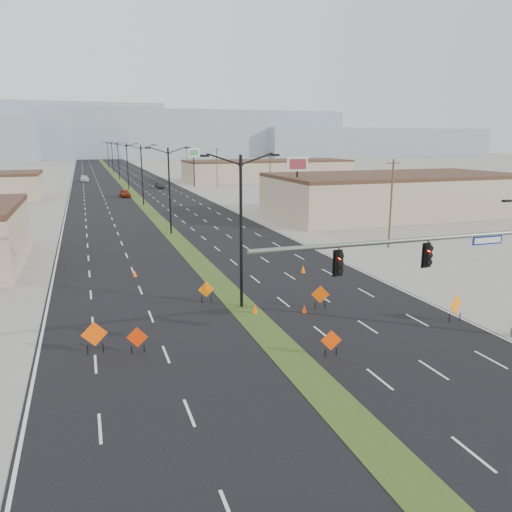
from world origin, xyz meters
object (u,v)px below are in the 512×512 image
object	(u,v)px
construction_sign_2	(206,290)
streetlight_1	(169,188)
construction_sign_3	(331,341)
streetlight_6	(108,154)
construction_sign_5	(456,306)
cone_3	(135,274)
streetlight_3	(127,165)
car_left	(125,193)
cone_0	(255,309)
pole_sign_east_near	(297,169)
construction_sign_1	(137,338)
streetlight_0	(241,227)
construction_sign_4	(320,295)
streetlight_2	(142,173)
signal_mast	(457,261)
car_far	(84,179)
cone_2	(303,269)
car_mid	(159,186)
construction_sign_0	(94,335)
pole_sign_east_far	(194,156)
streetlight_5	(112,157)
cone_1	(304,309)
streetlight_4	(118,160)

from	to	relation	value
construction_sign_2	streetlight_1	bearing A→B (deg)	86.19
construction_sign_3	streetlight_6	bearing A→B (deg)	102.89
construction_sign_5	cone_3	bearing A→B (deg)	113.70
streetlight_3	cone_3	xyz separation A→B (m)	(-5.99, -74.05, -5.14)
streetlight_1	car_left	distance (m)	41.60
cone_0	pole_sign_east_near	xyz separation A→B (m)	(17.29, 33.14, 6.69)
construction_sign_1	streetlight_0	bearing A→B (deg)	50.42
car_left	streetlight_6	bearing A→B (deg)	84.35
construction_sign_4	streetlight_0	bearing A→B (deg)	178.96
pole_sign_east_near	streetlight_3	bearing A→B (deg)	116.84
streetlight_2	pole_sign_east_near	xyz separation A→B (m)	(17.69, -24.43, 1.60)
signal_mast	car_far	world-z (taller)	signal_mast
streetlight_0	cone_2	bearing A→B (deg)	41.53
cone_2	pole_sign_east_near	world-z (taller)	pole_sign_east_near
car_mid	construction_sign_2	world-z (taller)	construction_sign_2
construction_sign_4	cone_2	distance (m)	9.09
construction_sign_2	streetlight_2	bearing A→B (deg)	88.43
car_far	construction_sign_0	distance (m)	114.59
construction_sign_0	pole_sign_east_far	bearing A→B (deg)	73.90
construction_sign_0	construction_sign_2	bearing A→B (deg)	39.84
streetlight_3	pole_sign_east_far	world-z (taller)	streetlight_3
streetlight_5	car_far	size ratio (longest dim) A/B	1.90
streetlight_3	cone_1	xyz separation A→B (m)	(3.49, -86.43, -5.15)
signal_mast	construction_sign_0	xyz separation A→B (m)	(-18.01, 5.30, -3.74)
construction_sign_4	construction_sign_0	bearing A→B (deg)	-147.31
streetlight_6	pole_sign_east_far	size ratio (longest dim) A/B	1.13
car_far	cone_0	xyz separation A→B (m)	(9.52, -111.45, -0.44)
streetlight_0	streetlight_4	world-z (taller)	same
pole_sign_east_near	construction_sign_2	bearing A→B (deg)	-115.21
streetlight_5	construction_sign_3	distance (m)	149.08
streetlight_0	streetlight_6	distance (m)	168.00
construction_sign_3	car_mid	bearing A→B (deg)	99.26
streetlight_1	construction_sign_0	world-z (taller)	streetlight_1
construction_sign_4	streetlight_2	bearing A→B (deg)	116.86
streetlight_2	cone_3	world-z (taller)	streetlight_2
signal_mast	construction_sign_2	xyz separation A→B (m)	(-10.56, 11.71, -3.93)
streetlight_1	cone_2	world-z (taller)	streetlight_1
cone_0	pole_sign_east_near	size ratio (longest dim) A/B	0.08
construction_sign_1	construction_sign_2	bearing A→B (deg)	67.15
streetlight_0	cone_1	distance (m)	6.68
streetlight_4	cone_2	xyz separation A→B (m)	(7.47, -105.38, -5.08)
streetlight_6	pole_sign_east_far	xyz separation A→B (m)	(15.26, -81.99, 1.76)
car_left	car_mid	size ratio (longest dim) A/B	1.11
pole_sign_east_near	streetlight_6	bearing A→B (deg)	105.58
signal_mast	cone_1	size ratio (longest dim) A/B	30.20
streetlight_4	cone_2	world-z (taller)	streetlight_4
streetlight_0	cone_3	size ratio (longest dim) A/B	18.08
car_far	construction_sign_3	bearing A→B (deg)	-86.62
cone_0	cone_1	size ratio (longest dim) A/B	1.21
car_mid	construction_sign_3	xyz separation A→B (m)	(-4.88, -93.88, 0.21)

